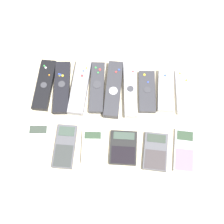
# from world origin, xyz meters

# --- Properties ---
(ground_plane) EXTENTS (3.00, 3.00, 0.00)m
(ground_plane) POSITION_xyz_m (0.00, 0.00, 0.00)
(ground_plane) COLOR beige
(remote_0) EXTENTS (0.06, 0.20, 0.02)m
(remote_0) POSITION_xyz_m (-0.25, 0.13, 0.01)
(remote_0) COLOR black
(remote_0) RESTS_ON ground_plane
(remote_1) EXTENTS (0.07, 0.21, 0.02)m
(remote_1) POSITION_xyz_m (-0.19, 0.12, 0.01)
(remote_1) COLOR black
(remote_1) RESTS_ON ground_plane
(remote_2) EXTENTS (0.07, 0.22, 0.03)m
(remote_2) POSITION_xyz_m (-0.12, 0.13, 0.01)
(remote_2) COLOR gray
(remote_2) RESTS_ON ground_plane
(remote_3) EXTENTS (0.06, 0.20, 0.02)m
(remote_3) POSITION_xyz_m (-0.06, 0.13, 0.01)
(remote_3) COLOR #333338
(remote_3) RESTS_ON ground_plane
(remote_4) EXTENTS (0.06, 0.22, 0.03)m
(remote_4) POSITION_xyz_m (0.00, 0.12, 0.01)
(remote_4) COLOR #333338
(remote_4) RESTS_ON ground_plane
(remote_5) EXTENTS (0.06, 0.22, 0.03)m
(remote_5) POSITION_xyz_m (0.06, 0.13, 0.01)
(remote_5) COLOR #B7B7BC
(remote_5) RESTS_ON ground_plane
(remote_6) EXTENTS (0.06, 0.17, 0.02)m
(remote_6) POSITION_xyz_m (0.12, 0.12, 0.01)
(remote_6) COLOR #333338
(remote_6) RESTS_ON ground_plane
(remote_7) EXTENTS (0.06, 0.17, 0.03)m
(remote_7) POSITION_xyz_m (0.19, 0.13, 0.01)
(remote_7) COLOR #B7B7BC
(remote_7) RESTS_ON ground_plane
(remote_8) EXTENTS (0.06, 0.18, 0.02)m
(remote_8) POSITION_xyz_m (0.25, 0.13, 0.01)
(remote_8) COLOR #B7B7BC
(remote_8) RESTS_ON ground_plane
(calculator_0) EXTENTS (0.08, 0.13, 0.01)m
(calculator_0) POSITION_xyz_m (-0.25, -0.09, 0.01)
(calculator_0) COLOR silver
(calculator_0) RESTS_ON ground_plane
(calculator_1) EXTENTS (0.07, 0.15, 0.02)m
(calculator_1) POSITION_xyz_m (-0.15, -0.10, 0.01)
(calculator_1) COLOR #4C4C51
(calculator_1) RESTS_ON ground_plane
(calculator_2) EXTENTS (0.08, 0.12, 0.02)m
(calculator_2) POSITION_xyz_m (-0.06, -0.09, 0.01)
(calculator_2) COLOR silver
(calculator_2) RESTS_ON ground_plane
(calculator_3) EXTENTS (0.09, 0.12, 0.02)m
(calculator_3) POSITION_xyz_m (0.05, -0.09, 0.01)
(calculator_3) COLOR black
(calculator_3) RESTS_ON ground_plane
(calculator_4) EXTENTS (0.09, 0.13, 0.02)m
(calculator_4) POSITION_xyz_m (0.15, -0.10, 0.01)
(calculator_4) COLOR #4C4C51
(calculator_4) RESTS_ON ground_plane
(calculator_5) EXTENTS (0.08, 0.15, 0.01)m
(calculator_5) POSITION_xyz_m (0.25, -0.09, 0.01)
(calculator_5) COLOR #B2B2B7
(calculator_5) RESTS_ON ground_plane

